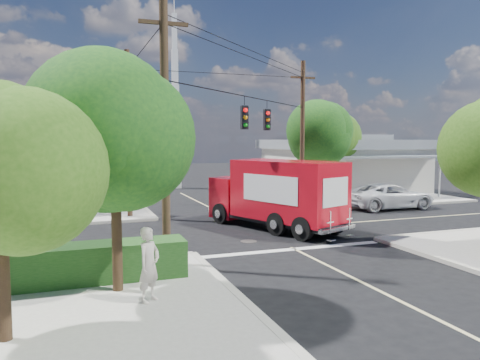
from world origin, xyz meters
name	(u,v)px	position (x,y,z in m)	size (l,w,h in m)	color
ground	(254,229)	(0.00, 0.00, 0.00)	(120.00, 120.00, 0.00)	black
sidewalk_ne	(333,194)	(10.88, 10.88, 0.07)	(14.12, 14.12, 0.14)	#A8A398
sidewalk_nw	(25,208)	(-10.88, 10.88, 0.07)	(14.12, 14.12, 0.14)	#A8A398
road_markings	(266,235)	(0.00, -1.47, 0.01)	(32.00, 32.00, 0.01)	beige
building_ne	(344,164)	(12.50, 11.97, 2.32)	(11.80, 10.20, 4.50)	silver
building_nw	(7,172)	(-12.00, 12.46, 2.22)	(10.80, 10.20, 4.30)	beige
radio_tower	(175,124)	(0.50, 20.00, 5.64)	(0.80, 0.80, 17.00)	silver
tree_sw_front	(115,138)	(-6.99, -7.54, 4.33)	(3.88, 3.78, 6.03)	#422D1C
tree_ne_front	(319,132)	(7.21, 6.76, 4.77)	(4.21, 4.14, 6.66)	#422D1C
tree_ne_back	(335,141)	(9.81, 8.96, 4.19)	(3.77, 3.66, 5.82)	#422D1C
palm_nw_front	(82,126)	(-7.50, 7.50, 5.04)	(3.01, 3.08, 5.59)	#422D1C
palm_nw_back	(45,133)	(-9.50, 9.00, 4.67)	(3.01, 3.08, 5.19)	#422D1C
utility_poles	(212,131)	(-1.58, 1.60, 4.67)	(12.00, 10.68, 9.00)	#473321
picket_fence	(85,257)	(-7.80, -5.60, 0.68)	(5.94, 0.06, 1.00)	silver
hedge_sw	(79,264)	(-8.00, -6.40, 0.69)	(6.20, 1.20, 1.10)	#183F14
vending_boxes	(312,195)	(6.50, 6.20, 0.69)	(1.90, 0.50, 1.10)	red
delivery_truck	(277,194)	(1.04, -0.26, 1.67)	(4.87, 7.88, 3.29)	black
parked_car	(389,196)	(10.34, 3.41, 0.78)	(2.58, 5.59, 1.55)	silver
pedestrian	(149,264)	(-6.32, -8.69, 1.10)	(0.70, 0.46, 1.92)	beige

